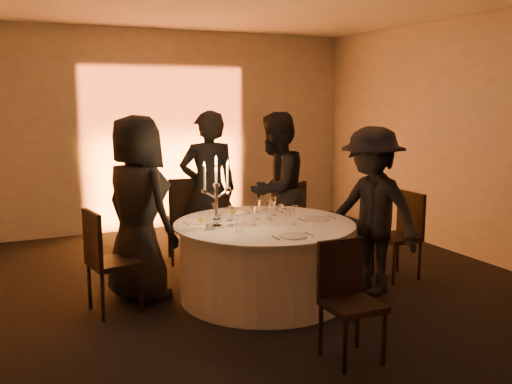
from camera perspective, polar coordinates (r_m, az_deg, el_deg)
name	(u,v)px	position (r m, az deg, el deg)	size (l,w,h in m)	color
floor	(264,297)	(5.88, 0.83, -10.44)	(7.00, 7.00, 0.00)	black
wall_back	(165,130)	(8.83, -9.06, 6.10)	(7.00, 7.00, 0.00)	#A3A098
wall_right	(492,140)	(7.36, 22.51, 4.84)	(7.00, 7.00, 0.00)	#A3A098
uplighter_fixture	(173,227)	(8.75, -8.27, -3.52)	(0.25, 0.12, 0.10)	black
banquet_table	(264,260)	(5.76, 0.84, -6.84)	(1.80, 1.80, 0.77)	black
chair_left	(105,256)	(5.48, -14.84, -6.17)	(0.50, 0.50, 0.98)	black
chair_back_left	(187,215)	(6.94, -6.88, -2.26)	(0.54, 0.54, 1.06)	black
chair_back_right	(290,215)	(7.22, 3.40, -2.27)	(0.58, 0.58, 0.95)	black
chair_right	(402,230)	(6.56, 14.44, -3.70)	(0.43, 0.43, 0.96)	black
chair_front	(347,293)	(4.51, 9.11, -9.94)	(0.40, 0.40, 0.92)	black
guest_left	(138,209)	(5.73, -11.73, -1.63)	(0.90, 0.58, 1.84)	black
guest_back_left	(208,190)	(6.67, -4.77, 0.16)	(0.68, 0.44, 1.85)	black
guest_back_right	(275,190)	(6.72, 1.95, 0.18)	(0.89, 0.69, 1.83)	black
guest_right	(372,211)	(5.92, 11.48, -1.88)	(1.11, 0.64, 1.71)	black
plate_left	(202,221)	(5.70, -5.39, -2.87)	(0.36, 0.26, 0.08)	white
plate_back_left	(233,212)	(6.11, -2.35, -2.02)	(0.36, 0.29, 0.08)	white
plate_back_right	(272,211)	(6.22, 1.60, -1.90)	(0.36, 0.26, 0.01)	white
plate_right	(317,219)	(5.85, 6.13, -2.67)	(0.36, 0.25, 0.01)	white
plate_front	(293,236)	(5.11, 3.70, -4.42)	(0.36, 0.26, 0.01)	white
coffee_cup	(210,226)	(5.39, -4.65, -3.46)	(0.11, 0.11, 0.07)	white
candelabra	(217,203)	(5.43, -3.97, -1.06)	(0.29, 0.14, 0.70)	silver
wine_glass_a	(258,206)	(5.80, 0.21, -1.42)	(0.07, 0.07, 0.19)	silver
wine_glass_b	(274,203)	(5.99, 1.83, -1.07)	(0.07, 0.07, 0.19)	silver
wine_glass_c	(271,207)	(5.76, 1.55, -1.48)	(0.07, 0.07, 0.19)	silver
wine_glass_d	(215,208)	(5.69, -4.17, -1.65)	(0.07, 0.07, 0.19)	silver
wine_glass_e	(254,212)	(5.52, -0.21, -1.98)	(0.07, 0.07, 0.19)	silver
wine_glass_f	(269,205)	(5.86, 1.28, -1.30)	(0.07, 0.07, 0.19)	silver
wine_glass_g	(294,211)	(5.57, 3.86, -1.89)	(0.07, 0.07, 0.19)	silver
wine_glass_h	(231,211)	(5.54, -2.54, -1.94)	(0.07, 0.07, 0.19)	silver
tumbler_a	(239,227)	(5.30, -1.72, -3.49)	(0.07, 0.07, 0.09)	silver
tumbler_b	(288,212)	(5.99, 3.19, -1.98)	(0.07, 0.07, 0.09)	silver
tumbler_c	(229,216)	(5.76, -2.69, -2.44)	(0.07, 0.07, 0.09)	silver
tumbler_d	(280,209)	(6.15, 2.42, -1.66)	(0.07, 0.07, 0.09)	silver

